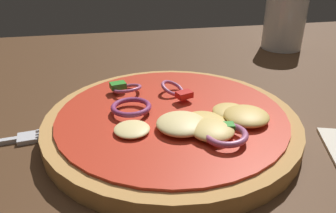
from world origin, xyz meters
TOP-DOWN VIEW (x-y plane):
  - dining_table at (0.00, 0.00)m, footprint 1.10×0.83m
  - pizza at (0.01, -0.03)m, footprint 0.27×0.27m
  - beer_glass at (0.27, 0.24)m, footprint 0.07×0.07m

SIDE VIEW (x-z plane):
  - dining_table at x=0.00m, z-range 0.00..0.03m
  - pizza at x=0.01m, z-range 0.03..0.06m
  - beer_glass at x=0.27m, z-range 0.03..0.14m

